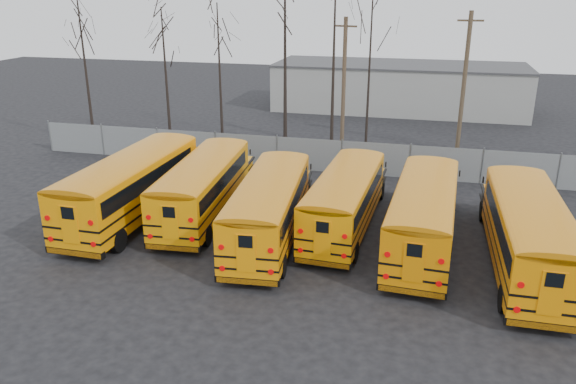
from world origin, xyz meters
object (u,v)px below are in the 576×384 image
(bus_c, at_px, (270,203))
(utility_pole_left, at_px, (344,84))
(bus_d, at_px, (346,196))
(bus_a, at_px, (134,181))
(bus_e, at_px, (424,210))
(bus_b, at_px, (204,182))
(utility_pole_right, at_px, (464,82))
(bus_f, at_px, (528,228))

(bus_c, bearing_deg, utility_pole_left, 82.02)
(bus_c, relative_size, utility_pole_left, 1.22)
(bus_c, relative_size, bus_d, 1.05)
(bus_a, relative_size, bus_d, 1.12)
(bus_a, distance_m, bus_e, 13.49)
(bus_d, bearing_deg, bus_b, -176.88)
(utility_pole_left, bearing_deg, bus_a, -101.64)
(utility_pole_left, distance_m, utility_pole_right, 7.83)
(bus_f, xyz_separation_m, utility_pole_right, (-2.00, 17.08, 2.93))
(bus_a, height_order, utility_pole_right, utility_pole_right)
(bus_d, height_order, utility_pole_left, utility_pole_left)
(bus_d, bearing_deg, utility_pole_right, 72.77)
(bus_f, bearing_deg, utility_pole_right, 95.93)
(bus_b, bearing_deg, bus_e, -10.93)
(bus_c, xyz_separation_m, utility_pole_right, (8.44, 16.81, 2.99))
(bus_b, relative_size, utility_pole_left, 1.21)
(bus_a, distance_m, bus_c, 7.03)
(bus_b, xyz_separation_m, bus_e, (10.32, -1.12, 0.03))
(bus_c, xyz_separation_m, bus_f, (10.43, -0.27, 0.06))
(bus_e, xyz_separation_m, bus_f, (3.92, -1.04, 0.04))
(bus_a, bearing_deg, bus_f, -3.17)
(bus_e, height_order, utility_pole_right, utility_pole_right)
(bus_b, height_order, bus_c, bus_c)
(bus_b, distance_m, bus_d, 6.83)
(bus_a, height_order, utility_pole_left, utility_pole_left)
(utility_pole_right, bearing_deg, bus_a, -134.49)
(bus_a, distance_m, bus_f, 17.45)
(bus_c, distance_m, utility_pole_left, 15.82)
(utility_pole_left, bearing_deg, bus_b, -92.35)
(bus_a, height_order, bus_b, bus_a)
(bus_b, distance_m, bus_f, 14.41)
(utility_pole_left, bearing_deg, utility_pole_right, 25.16)
(bus_d, xyz_separation_m, bus_e, (3.49, -1.17, 0.09))
(utility_pole_right, bearing_deg, utility_pole_left, -171.27)
(bus_e, distance_m, utility_pole_left, 16.12)
(bus_d, bearing_deg, bus_f, -13.80)
(bus_c, relative_size, bus_f, 0.98)
(bus_b, height_order, utility_pole_left, utility_pole_left)
(bus_f, bearing_deg, bus_b, 170.61)
(bus_d, relative_size, utility_pole_right, 1.11)
(bus_c, relative_size, bus_e, 1.00)
(bus_e, height_order, utility_pole_left, utility_pole_left)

